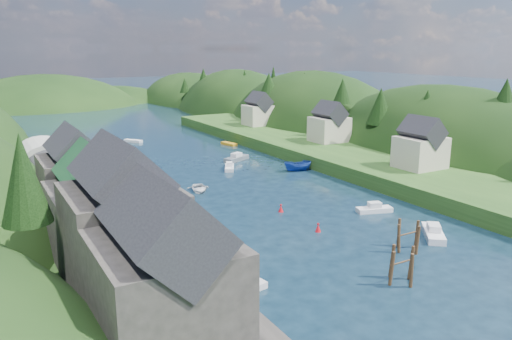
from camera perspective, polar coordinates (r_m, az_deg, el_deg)
ground at (r=92.22m, az=-6.85°, el=0.39°), size 600.00×600.00×0.00m
hillside_right at (r=137.14m, az=6.48°, el=1.61°), size 36.00×245.56×48.00m
far_hills at (r=212.23m, az=-19.87°, el=4.23°), size 103.00×68.00×44.00m
hill_trees at (r=103.31m, az=-10.22°, el=7.94°), size 92.19×146.37×12.37m
quay_left at (r=57.42m, az=-17.14°, el=-7.40°), size 12.00×110.00×2.00m
terrace_left_grass at (r=56.41m, az=-24.15°, el=-8.13°), size 12.00×110.00×2.50m
quayside_buildings at (r=42.45m, az=-16.11°, el=-6.09°), size 8.00×35.84×12.90m
boat_sheds at (r=73.94m, az=-22.27°, el=0.32°), size 7.00×21.00×7.50m
terrace_right at (r=96.32m, az=9.35°, el=1.60°), size 16.00×120.00×2.40m
right_bank_cottages at (r=103.75m, az=7.83°, el=5.12°), size 9.00×59.24×8.41m
piling_cluster_near at (r=48.65m, az=16.27°, el=-10.74°), size 2.94×2.77×3.93m
piling_cluster_far at (r=56.22m, az=16.96°, el=-7.52°), size 3.15×2.95×3.73m
channel_buoy_near at (r=59.73m, az=7.11°, el=-6.58°), size 0.70×0.70×1.10m
channel_buoy_far at (r=66.34m, az=2.86°, el=-4.40°), size 0.70×0.70×1.10m
moored_boats at (r=68.38m, az=0.27°, el=-3.75°), size 36.02×98.23×2.07m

